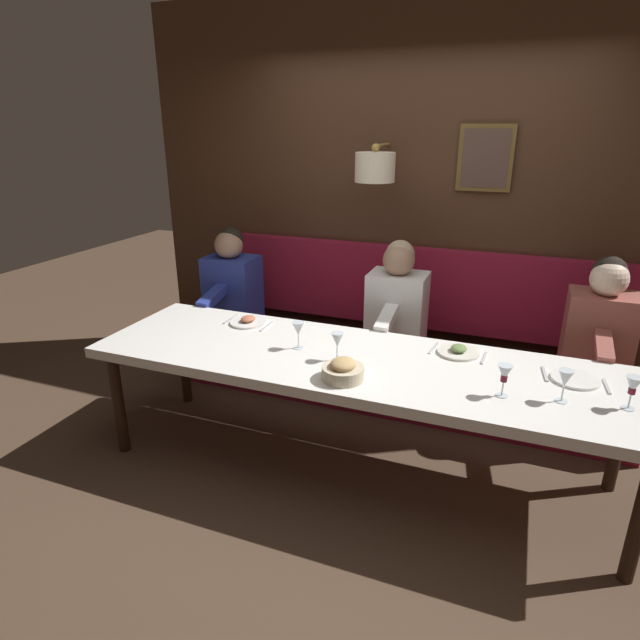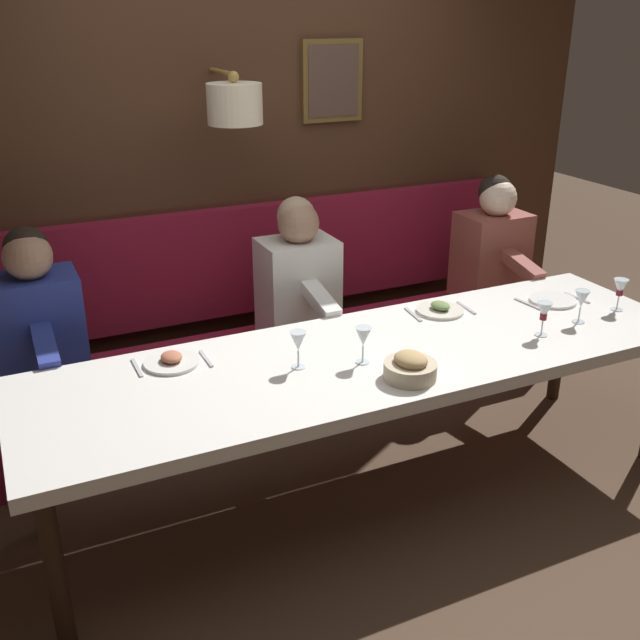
{
  "view_description": "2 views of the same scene",
  "coord_description": "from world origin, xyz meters",
  "px_view_note": "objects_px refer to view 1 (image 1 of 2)",
  "views": [
    {
      "loc": [
        -2.62,
        -0.8,
        1.98
      ],
      "look_at": [
        0.05,
        0.24,
        0.92
      ],
      "focal_mm": 29.76,
      "sensor_mm": 36.0,
      "label": 1
    },
    {
      "loc": [
        -2.55,
        1.45,
        2.14
      ],
      "look_at": [
        0.05,
        0.24,
        0.92
      ],
      "focal_mm": 41.18,
      "sensor_mm": 36.0,
      "label": 2
    }
  ],
  "objects_px": {
    "dining_table": "(355,367)",
    "bread_bowl": "(343,371)",
    "diner_middle": "(232,281)",
    "wine_glass_4": "(565,379)",
    "diner_nearest": "(600,324)",
    "wine_glass_0": "(633,387)",
    "wine_glass_3": "(298,330)",
    "wine_glass_2": "(337,341)",
    "wine_glass_1": "(504,374)",
    "diner_near": "(397,300)"
  },
  "relations": [
    {
      "from": "wine_glass_1",
      "to": "wine_glass_3",
      "type": "height_order",
      "value": "same"
    },
    {
      "from": "dining_table",
      "to": "wine_glass_1",
      "type": "relative_size",
      "value": 18.75
    },
    {
      "from": "wine_glass_3",
      "to": "bread_bowl",
      "type": "bearing_deg",
      "value": -127.33
    },
    {
      "from": "dining_table",
      "to": "wine_glass_3",
      "type": "xyz_separation_m",
      "value": [
        0.01,
        0.36,
        0.17
      ]
    },
    {
      "from": "wine_glass_3",
      "to": "bread_bowl",
      "type": "height_order",
      "value": "wine_glass_3"
    },
    {
      "from": "wine_glass_4",
      "to": "wine_glass_2",
      "type": "bearing_deg",
      "value": 87.27
    },
    {
      "from": "diner_near",
      "to": "wine_glass_1",
      "type": "relative_size",
      "value": 4.82
    },
    {
      "from": "diner_middle",
      "to": "wine_glass_3",
      "type": "distance_m",
      "value": 1.29
    },
    {
      "from": "wine_glass_3",
      "to": "diner_near",
      "type": "bearing_deg",
      "value": -23.53
    },
    {
      "from": "diner_middle",
      "to": "wine_glass_2",
      "type": "distance_m",
      "value": 1.55
    },
    {
      "from": "wine_glass_4",
      "to": "bread_bowl",
      "type": "bearing_deg",
      "value": 98.44
    },
    {
      "from": "diner_middle",
      "to": "wine_glass_0",
      "type": "height_order",
      "value": "diner_middle"
    },
    {
      "from": "diner_nearest",
      "to": "wine_glass_0",
      "type": "bearing_deg",
      "value": -177.52
    },
    {
      "from": "diner_nearest",
      "to": "diner_middle",
      "type": "bearing_deg",
      "value": 90.0
    },
    {
      "from": "diner_nearest",
      "to": "wine_glass_0",
      "type": "relative_size",
      "value": 4.82
    },
    {
      "from": "wine_glass_2",
      "to": "wine_glass_4",
      "type": "distance_m",
      "value": 1.16
    },
    {
      "from": "wine_glass_0",
      "to": "wine_glass_4",
      "type": "relative_size",
      "value": 1.0
    },
    {
      "from": "wine_glass_3",
      "to": "wine_glass_1",
      "type": "bearing_deg",
      "value": -98.65
    },
    {
      "from": "diner_near",
      "to": "wine_glass_4",
      "type": "bearing_deg",
      "value": -133.86
    },
    {
      "from": "diner_middle",
      "to": "bread_bowl",
      "type": "distance_m",
      "value": 1.76
    },
    {
      "from": "dining_table",
      "to": "wine_glass_2",
      "type": "bearing_deg",
      "value": 126.59
    },
    {
      "from": "bread_bowl",
      "to": "wine_glass_2",
      "type": "bearing_deg",
      "value": 26.9
    },
    {
      "from": "wine_glass_2",
      "to": "wine_glass_3",
      "type": "xyz_separation_m",
      "value": [
        0.08,
        0.27,
        0.0
      ]
    },
    {
      "from": "bread_bowl",
      "to": "diner_near",
      "type": "bearing_deg",
      "value": -0.25
    },
    {
      "from": "dining_table",
      "to": "diner_middle",
      "type": "relative_size",
      "value": 3.89
    },
    {
      "from": "diner_nearest",
      "to": "dining_table",
      "type": "bearing_deg",
      "value": 123.91
    },
    {
      "from": "dining_table",
      "to": "wine_glass_4",
      "type": "relative_size",
      "value": 18.75
    },
    {
      "from": "bread_bowl",
      "to": "wine_glass_3",
      "type": "bearing_deg",
      "value": 52.67
    },
    {
      "from": "diner_nearest",
      "to": "bread_bowl",
      "type": "relative_size",
      "value": 3.6
    },
    {
      "from": "diner_nearest",
      "to": "wine_glass_2",
      "type": "xyz_separation_m",
      "value": [
        -0.95,
        1.4,
        0.04
      ]
    },
    {
      "from": "diner_near",
      "to": "wine_glass_3",
      "type": "relative_size",
      "value": 4.82
    },
    {
      "from": "wine_glass_2",
      "to": "diner_nearest",
      "type": "bearing_deg",
      "value": -55.92
    },
    {
      "from": "dining_table",
      "to": "bread_bowl",
      "type": "relative_size",
      "value": 13.98
    },
    {
      "from": "wine_glass_2",
      "to": "wine_glass_3",
      "type": "distance_m",
      "value": 0.28
    },
    {
      "from": "diner_middle",
      "to": "wine_glass_4",
      "type": "distance_m",
      "value": 2.58
    },
    {
      "from": "diner_nearest",
      "to": "wine_glass_0",
      "type": "height_order",
      "value": "diner_nearest"
    },
    {
      "from": "diner_near",
      "to": "diner_middle",
      "type": "height_order",
      "value": "same"
    },
    {
      "from": "diner_middle",
      "to": "bread_bowl",
      "type": "bearing_deg",
      "value": -131.1
    },
    {
      "from": "wine_glass_2",
      "to": "wine_glass_1",
      "type": "bearing_deg",
      "value": -96.47
    },
    {
      "from": "dining_table",
      "to": "bread_bowl",
      "type": "bearing_deg",
      "value": -176.28
    },
    {
      "from": "diner_nearest",
      "to": "wine_glass_1",
      "type": "relative_size",
      "value": 4.82
    },
    {
      "from": "dining_table",
      "to": "wine_glass_2",
      "type": "relative_size",
      "value": 18.75
    },
    {
      "from": "diner_near",
      "to": "diner_middle",
      "type": "xyz_separation_m",
      "value": [
        0.0,
        1.33,
        0.0
      ]
    },
    {
      "from": "dining_table",
      "to": "diner_near",
      "type": "height_order",
      "value": "diner_near"
    },
    {
      "from": "dining_table",
      "to": "wine_glass_3",
      "type": "bearing_deg",
      "value": 88.55
    },
    {
      "from": "wine_glass_1",
      "to": "wine_glass_4",
      "type": "bearing_deg",
      "value": -80.37
    },
    {
      "from": "diner_nearest",
      "to": "wine_glass_1",
      "type": "distance_m",
      "value": 1.17
    },
    {
      "from": "wine_glass_2",
      "to": "dining_table",
      "type": "bearing_deg",
      "value": -53.41
    },
    {
      "from": "wine_glass_3",
      "to": "wine_glass_4",
      "type": "bearing_deg",
      "value": -95.23
    },
    {
      "from": "diner_middle",
      "to": "wine_glass_4",
      "type": "relative_size",
      "value": 4.82
    }
  ]
}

